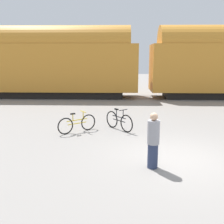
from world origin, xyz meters
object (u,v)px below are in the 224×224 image
at_px(freight_train, 144,60).
at_px(bicycle_black, 119,121).
at_px(bicycle_yellow, 77,124).
at_px(person_in_grey, 153,141).

height_order(freight_train, bicycle_black, freight_train).
distance_m(bicycle_yellow, person_in_grey, 4.47).
bearing_deg(freight_train, bicycle_black, -101.31).
xyz_separation_m(bicycle_yellow, bicycle_black, (1.75, 0.41, 0.03)).
bearing_deg(bicycle_black, person_in_grey, -75.91).
bearing_deg(person_in_grey, bicycle_black, 109.90).
relative_size(freight_train, person_in_grey, 35.99).
bearing_deg(bicycle_yellow, bicycle_black, 13.27).
xyz_separation_m(bicycle_yellow, person_in_grey, (2.74, -3.51, 0.44)).
distance_m(freight_train, bicycle_yellow, 10.55).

